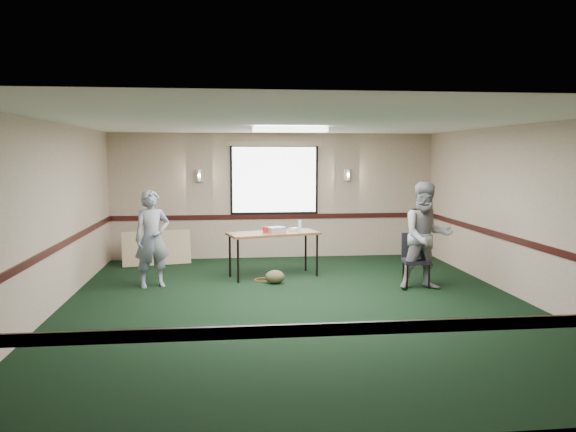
{
  "coord_description": "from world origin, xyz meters",
  "views": [
    {
      "loc": [
        -1.04,
        -8.1,
        2.23
      ],
      "look_at": [
        0.0,
        1.3,
        1.2
      ],
      "focal_mm": 35.0,
      "sensor_mm": 36.0,
      "label": 1
    }
  ],
  "objects": [
    {
      "name": "ground",
      "position": [
        0.0,
        0.0,
        0.0
      ],
      "size": [
        8.0,
        8.0,
        0.0
      ],
      "primitive_type": "plane",
      "color": "black",
      "rests_on": "ground"
    },
    {
      "name": "cable_coil",
      "position": [
        -0.4,
        1.75,
        0.01
      ],
      "size": [
        0.32,
        0.32,
        0.02
      ],
      "primitive_type": "torus",
      "rotation": [
        0.0,
        0.0,
        -0.06
      ],
      "color": "#BF4317",
      "rests_on": "ground"
    },
    {
      "name": "person_right",
      "position": [
        2.25,
        0.77,
        0.89
      ],
      "size": [
        0.88,
        0.69,
        1.79
      ],
      "primitive_type": "imported",
      "rotation": [
        0.0,
        0.0,
        -0.02
      ],
      "color": "#7794B9",
      "rests_on": "ground"
    },
    {
      "name": "conference_chair",
      "position": [
        2.18,
        1.09,
        0.52
      ],
      "size": [
        0.49,
        0.51,
        0.89
      ],
      "rotation": [
        0.0,
        0.0,
        -0.13
      ],
      "color": "black",
      "rests_on": "ground"
    },
    {
      "name": "water_bottle",
      "position": [
        0.3,
        2.07,
        0.93
      ],
      "size": [
        0.06,
        0.06,
        0.21
      ],
      "primitive_type": "cylinder",
      "color": "#9BCCFF",
      "rests_on": "folding_table"
    },
    {
      "name": "person_left",
      "position": [
        -2.29,
        1.45,
        0.82
      ],
      "size": [
        0.71,
        0.59,
        1.65
      ],
      "primitive_type": "imported",
      "rotation": [
        0.0,
        0.0,
        0.39
      ],
      "color": "#415290",
      "rests_on": "ground"
    },
    {
      "name": "game_console",
      "position": [
        0.23,
        2.28,
        0.85
      ],
      "size": [
        0.23,
        0.22,
        0.04
      ],
      "primitive_type": "cube",
      "rotation": [
        0.0,
        0.0,
        0.6
      ],
      "color": "white",
      "rests_on": "folding_table"
    },
    {
      "name": "folded_table",
      "position": [
        -2.46,
        3.38,
        0.35
      ],
      "size": [
        1.37,
        0.5,
        0.7
      ],
      "primitive_type": "cube",
      "rotation": [
        -0.21,
        0.0,
        0.23
      ],
      "color": "tan",
      "rests_on": "ground"
    },
    {
      "name": "room_shell",
      "position": [
        0.0,
        2.12,
        1.58
      ],
      "size": [
        8.0,
        8.02,
        8.0
      ],
      "color": "tan",
      "rests_on": "ground"
    },
    {
      "name": "duffel_bag",
      "position": [
        -0.21,
        1.46,
        0.12
      ],
      "size": [
        0.38,
        0.31,
        0.24
      ],
      "primitive_type": "ellipsoid",
      "rotation": [
        0.0,
        0.0,
        0.17
      ],
      "color": "#4D472C",
      "rests_on": "ground"
    },
    {
      "name": "projector",
      "position": [
        -0.14,
        2.01,
        0.87
      ],
      "size": [
        0.37,
        0.34,
        0.1
      ],
      "primitive_type": "cube",
      "rotation": [
        0.0,
        0.0,
        0.37
      ],
      "color": "#9A99A2",
      "rests_on": "folding_table"
    },
    {
      "name": "red_cup",
      "position": [
        -0.35,
        2.0,
        0.88
      ],
      "size": [
        0.08,
        0.08,
        0.11
      ],
      "primitive_type": "cylinder",
      "color": "red",
      "rests_on": "folding_table"
    },
    {
      "name": "folding_table",
      "position": [
        -0.19,
        2.03,
        0.76
      ],
      "size": [
        1.76,
        1.07,
        0.82
      ],
      "rotation": [
        0.0,
        0.0,
        0.27
      ],
      "color": "brown",
      "rests_on": "ground"
    }
  ]
}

